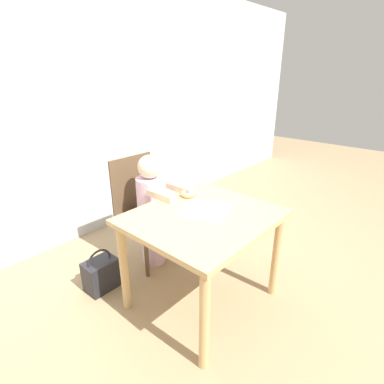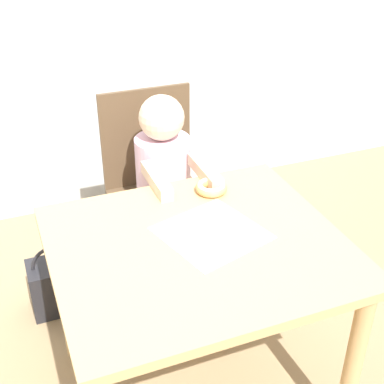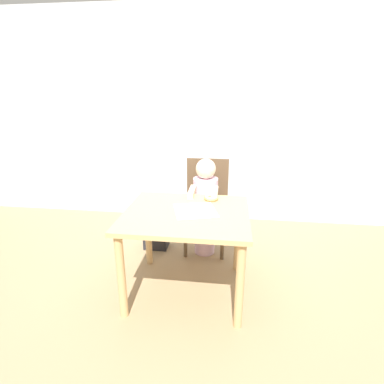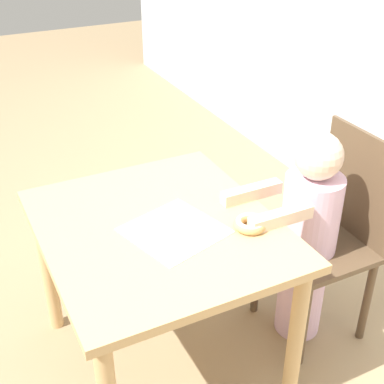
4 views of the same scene
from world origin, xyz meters
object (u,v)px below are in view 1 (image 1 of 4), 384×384
at_px(chair, 143,209).
at_px(handbag, 101,274).
at_px(child_figure, 152,210).
at_px(donut, 188,194).

relative_size(chair, handbag, 2.69).
relative_size(child_figure, handbag, 2.84).
bearing_deg(donut, handbag, 147.37).
relative_size(child_figure, donut, 8.18).
bearing_deg(donut, chair, 99.49).
bearing_deg(child_figure, chair, 90.00).
bearing_deg(handbag, child_figure, -4.51).
bearing_deg(donut, child_figure, 102.91).
xyz_separation_m(chair, child_figure, (-0.00, -0.13, 0.02)).
height_order(chair, child_figure, child_figure).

